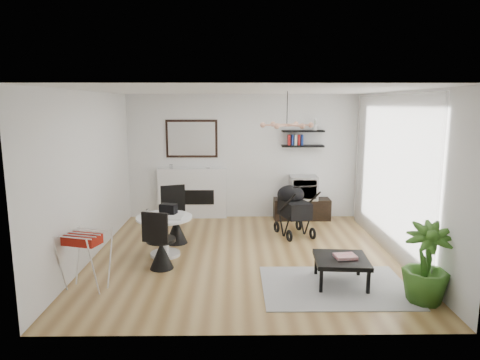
{
  "coord_description": "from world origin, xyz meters",
  "views": [
    {
      "loc": [
        -0.15,
        -6.8,
        2.5
      ],
      "look_at": [
        -0.07,
        0.4,
        1.21
      ],
      "focal_mm": 32.0,
      "sensor_mm": 36.0,
      "label": 1
    }
  ],
  "objects_px": {
    "tv_console": "(302,209)",
    "crt_tv": "(303,187)",
    "dining_table": "(165,230)",
    "fireplace": "(192,187)",
    "potted_plant": "(426,263)",
    "drying_rack": "(86,259)",
    "stroller": "(293,211)",
    "coffee_table": "(341,261)"
  },
  "relations": [
    {
      "from": "stroller",
      "to": "potted_plant",
      "type": "height_order",
      "value": "stroller"
    },
    {
      "from": "dining_table",
      "to": "tv_console",
      "type": "bearing_deg",
      "value": 40.7
    },
    {
      "from": "fireplace",
      "to": "potted_plant",
      "type": "distance_m",
      "value": 5.33
    },
    {
      "from": "crt_tv",
      "to": "coffee_table",
      "type": "distance_m",
      "value": 3.45
    },
    {
      "from": "fireplace",
      "to": "crt_tv",
      "type": "relative_size",
      "value": 3.71
    },
    {
      "from": "fireplace",
      "to": "dining_table",
      "type": "xyz_separation_m",
      "value": [
        -0.23,
        -2.4,
        -0.24
      ]
    },
    {
      "from": "stroller",
      "to": "tv_console",
      "type": "bearing_deg",
      "value": 55.84
    },
    {
      "from": "tv_console",
      "to": "drying_rack",
      "type": "bearing_deg",
      "value": -134.26
    },
    {
      "from": "dining_table",
      "to": "fireplace",
      "type": "bearing_deg",
      "value": 84.62
    },
    {
      "from": "drying_rack",
      "to": "stroller",
      "type": "height_order",
      "value": "stroller"
    },
    {
      "from": "drying_rack",
      "to": "coffee_table",
      "type": "distance_m",
      "value": 3.5
    },
    {
      "from": "stroller",
      "to": "coffee_table",
      "type": "height_order",
      "value": "stroller"
    },
    {
      "from": "coffee_table",
      "to": "potted_plant",
      "type": "xyz_separation_m",
      "value": [
        0.93,
        -0.56,
        0.18
      ]
    },
    {
      "from": "stroller",
      "to": "crt_tv",
      "type": "bearing_deg",
      "value": 54.98
    },
    {
      "from": "tv_console",
      "to": "coffee_table",
      "type": "xyz_separation_m",
      "value": [
        0.02,
        -3.44,
        0.12
      ]
    },
    {
      "from": "crt_tv",
      "to": "tv_console",
      "type": "bearing_deg",
      "value": 169.29
    },
    {
      "from": "crt_tv",
      "to": "drying_rack",
      "type": "distance_m",
      "value": 5.0
    },
    {
      "from": "dining_table",
      "to": "potted_plant",
      "type": "distance_m",
      "value": 3.98
    },
    {
      "from": "tv_console",
      "to": "stroller",
      "type": "bearing_deg",
      "value": -106.98
    },
    {
      "from": "drying_rack",
      "to": "tv_console",
      "type": "bearing_deg",
      "value": 62.0
    },
    {
      "from": "dining_table",
      "to": "drying_rack",
      "type": "relative_size",
      "value": 1.13
    },
    {
      "from": "fireplace",
      "to": "coffee_table",
      "type": "height_order",
      "value": "fireplace"
    },
    {
      "from": "tv_console",
      "to": "drying_rack",
      "type": "height_order",
      "value": "drying_rack"
    },
    {
      "from": "crt_tv",
      "to": "stroller",
      "type": "xyz_separation_m",
      "value": [
        -0.36,
        -1.11,
        -0.25
      ]
    },
    {
      "from": "coffee_table",
      "to": "potted_plant",
      "type": "height_order",
      "value": "potted_plant"
    },
    {
      "from": "fireplace",
      "to": "stroller",
      "type": "height_order",
      "value": "fireplace"
    },
    {
      "from": "tv_console",
      "to": "crt_tv",
      "type": "height_order",
      "value": "crt_tv"
    },
    {
      "from": "crt_tv",
      "to": "coffee_table",
      "type": "relative_size",
      "value": 0.75
    },
    {
      "from": "drying_rack",
      "to": "stroller",
      "type": "relative_size",
      "value": 0.76
    },
    {
      "from": "fireplace",
      "to": "tv_console",
      "type": "height_order",
      "value": "fireplace"
    },
    {
      "from": "tv_console",
      "to": "potted_plant",
      "type": "height_order",
      "value": "potted_plant"
    },
    {
      "from": "crt_tv",
      "to": "drying_rack",
      "type": "xyz_separation_m",
      "value": [
        -3.5,
        -3.57,
        -0.28
      ]
    },
    {
      "from": "drying_rack",
      "to": "coffee_table",
      "type": "bearing_deg",
      "value": 18.4
    },
    {
      "from": "fireplace",
      "to": "dining_table",
      "type": "height_order",
      "value": "fireplace"
    },
    {
      "from": "tv_console",
      "to": "dining_table",
      "type": "xyz_separation_m",
      "value": [
        -2.62,
        -2.26,
        0.21
      ]
    },
    {
      "from": "fireplace",
      "to": "dining_table",
      "type": "relative_size",
      "value": 2.36
    },
    {
      "from": "dining_table",
      "to": "potted_plant",
      "type": "relative_size",
      "value": 0.88
    },
    {
      "from": "coffee_table",
      "to": "crt_tv",
      "type": "bearing_deg",
      "value": 90.07
    },
    {
      "from": "potted_plant",
      "to": "drying_rack",
      "type": "bearing_deg",
      "value": 174.51
    },
    {
      "from": "fireplace",
      "to": "drying_rack",
      "type": "height_order",
      "value": "fireplace"
    },
    {
      "from": "stroller",
      "to": "coffee_table",
      "type": "bearing_deg",
      "value": -98.36
    },
    {
      "from": "stroller",
      "to": "potted_plant",
      "type": "xyz_separation_m",
      "value": [
        1.29,
        -2.88,
        0.06
      ]
    }
  ]
}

